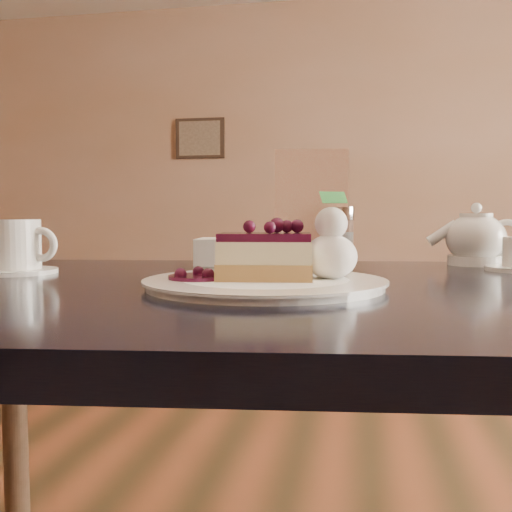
% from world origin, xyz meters
% --- Properties ---
extents(main_table, '(1.40, 1.02, 0.82)m').
position_xyz_m(main_table, '(-0.05, 0.22, 0.73)').
color(main_table, black).
rests_on(main_table, ground).
extents(dessert_plate, '(0.33, 0.33, 0.01)m').
position_xyz_m(dessert_plate, '(-0.04, 0.17, 0.83)').
color(dessert_plate, white).
rests_on(dessert_plate, main_table).
extents(cheesecake_slice, '(0.14, 0.11, 0.07)m').
position_xyz_m(cheesecake_slice, '(-0.04, 0.17, 0.86)').
color(cheesecake_slice, '#B57842').
rests_on(cheesecake_slice, dessert_plate).
extents(whipped_cream, '(0.07, 0.07, 0.07)m').
position_xyz_m(whipped_cream, '(0.05, 0.19, 0.86)').
color(whipped_cream, white).
rests_on(whipped_cream, dessert_plate).
extents(berry_sauce, '(0.09, 0.09, 0.01)m').
position_xyz_m(berry_sauce, '(-0.13, 0.15, 0.83)').
color(berry_sauce, '#410924').
rests_on(berry_sauce, dessert_plate).
extents(coffee_set, '(0.15, 0.14, 0.10)m').
position_xyz_m(coffee_set, '(-0.51, 0.29, 0.86)').
color(coffee_set, white).
rests_on(coffee_set, main_table).
extents(tea_set, '(0.24, 0.24, 0.11)m').
position_xyz_m(tea_set, '(0.34, 0.59, 0.87)').
color(tea_set, white).
rests_on(tea_set, main_table).
extents(menu_card, '(0.16, 0.05, 0.24)m').
position_xyz_m(menu_card, '(-0.01, 0.59, 0.94)').
color(menu_card, '#FFE4B5').
rests_on(menu_card, main_table).
extents(sugar_shaker, '(0.07, 0.07, 0.12)m').
position_xyz_m(sugar_shaker, '(0.05, 0.60, 0.88)').
color(sugar_shaker, white).
rests_on(sugar_shaker, main_table).
extents(napkin_stack, '(0.15, 0.15, 0.05)m').
position_xyz_m(napkin_stack, '(-0.18, 0.55, 0.85)').
color(napkin_stack, white).
rests_on(napkin_stack, main_table).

